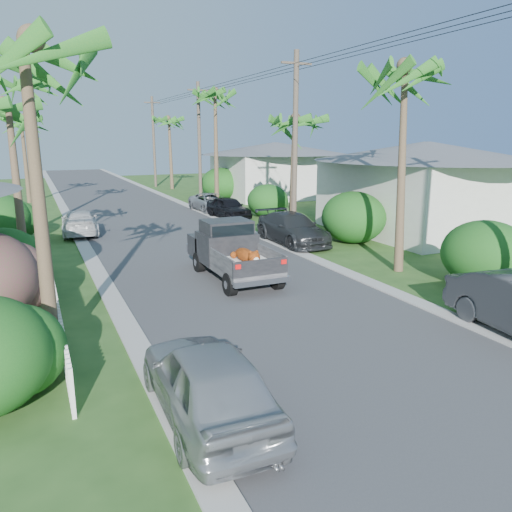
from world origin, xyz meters
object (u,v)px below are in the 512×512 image
pickup_truck (230,249)px  palm_r_a (409,68)px  parked_car_ln (207,381)px  house_right_far (275,172)px  parked_car_rd (211,203)px  palm_l_a (22,41)px  palm_r_c (215,92)px  palm_l_d (21,118)px  utility_pole_b (295,146)px  parked_car_lf (80,223)px  palm_r_b (294,119)px  utility_pole_c (199,143)px  utility_pole_d (154,141)px  palm_l_c (26,82)px  palm_l_b (8,105)px  parked_car_rf (228,208)px  house_right_near (424,191)px  parked_car_rm (292,229)px  palm_r_d (169,119)px

pickup_truck → palm_r_a: size_ratio=0.59×
parked_car_ln → house_right_far: bearing=-117.1°
parked_car_rd → palm_l_a: palm_l_a is taller
house_right_far → palm_r_c: bearing=-149.5°
parked_car_ln → palm_l_d: palm_l_d is taller
parked_car_ln → utility_pole_b: (9.35, 13.99, 3.86)m
parked_car_lf → palm_r_b: size_ratio=0.61×
pickup_truck → palm_r_a: (6.18, -1.83, 6.41)m
utility_pole_c → utility_pole_d: (0.00, 15.00, 0.00)m
utility_pole_d → palm_l_d: bearing=-143.4°
palm_l_c → palm_r_b: size_ratio=1.28×
palm_l_b → house_right_far: palm_l_b is taller
parked_car_rf → utility_pole_b: size_ratio=0.44×
house_right_far → palm_l_c: bearing=-157.2°
palm_l_d → palm_r_c: palm_r_c is taller
house_right_near → palm_l_d: bearing=131.6°
parked_car_rd → palm_r_a: 19.15m
parked_car_rm → utility_pole_b: utility_pole_b is taller
palm_l_a → house_right_far: (19.20, 27.00, -4.81)m
palm_l_c → house_right_far: size_ratio=1.02×
house_right_near → parked_car_lf: bearing=159.0°
palm_r_a → palm_r_c: size_ratio=0.93×
palm_l_a → palm_l_d: 31.01m
palm_l_a → palm_l_b: (-0.60, 9.00, -0.79)m
parked_car_rf → palm_r_d: size_ratio=0.49×
parked_car_ln → palm_l_a: bearing=-57.2°
house_right_near → parked_car_ln: bearing=-142.2°
palm_l_b → pickup_truck: bearing=-31.1°
utility_pole_b → utility_pole_c: (0.00, 15.00, 0.00)m
palm_r_b → house_right_far: size_ratio=0.80×
parked_car_rd → palm_l_b: bearing=-137.8°
parked_car_ln → house_right_far: house_right_far is taller
parked_car_rm → utility_pole_d: size_ratio=0.55×
parked_car_rm → house_right_far: bearing=65.9°
palm_r_b → utility_pole_d: 28.05m
parked_car_rm → palm_r_a: bearing=-78.0°
palm_l_d → utility_pole_c: 13.63m
parked_car_rf → palm_l_a: palm_l_a is taller
parked_car_lf → house_right_near: house_right_near is taller
parked_car_rf → palm_l_a: bearing=-129.7°
palm_r_a → house_right_near: (6.70, 6.00, -5.20)m
palm_r_a → palm_l_c: bearing=127.6°
palm_r_a → house_right_far: size_ratio=0.97×
palm_r_d → house_right_far: (6.50, -10.00, -4.62)m
palm_l_b → palm_r_b: palm_l_b is taller
parked_car_rf → palm_l_c: palm_l_c is taller
palm_r_b → palm_l_c: bearing=150.9°
palm_r_b → palm_r_c: size_ratio=0.77×
parked_car_rd → palm_l_b: palm_l_b is taller
pickup_truck → palm_l_c: bearing=113.4°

